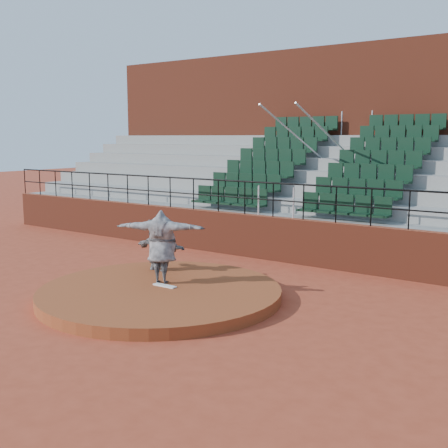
{
  "coord_description": "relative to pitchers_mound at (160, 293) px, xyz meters",
  "views": [
    {
      "loc": [
        8.36,
        -9.24,
        3.65
      ],
      "look_at": [
        0.0,
        2.5,
        1.4
      ],
      "focal_mm": 45.0,
      "sensor_mm": 36.0,
      "label": 1
    }
  ],
  "objects": [
    {
      "name": "pitcher",
      "position": [
        -0.26,
        0.36,
        0.99
      ],
      "size": [
        2.18,
        1.36,
        1.72
      ],
      "primitive_type": "imported",
      "rotation": [
        0.0,
        0.0,
        3.55
      ],
      "color": "black",
      "rests_on": "pitchers_mound"
    },
    {
      "name": "pitchers_mound",
      "position": [
        0.0,
        0.0,
        0.0
      ],
      "size": [
        5.5,
        5.5,
        0.25
      ],
      "primitive_type": "cylinder",
      "color": "brown",
      "rests_on": "ground"
    },
    {
      "name": "fielder",
      "position": [
        -1.21,
        1.27,
        0.66
      ],
      "size": [
        1.49,
        0.57,
        1.57
      ],
      "primitive_type": "imported",
      "rotation": [
        0.0,
        0.0,
        3.22
      ],
      "color": "black",
      "rests_on": "ground"
    },
    {
      "name": "seating_deck",
      "position": [
        0.0,
        8.65,
        1.31
      ],
      "size": [
        24.0,
        5.97,
        4.63
      ],
      "color": "gray",
      "rests_on": "ground"
    },
    {
      "name": "wall_railing",
      "position": [
        0.0,
        5.0,
        1.9
      ],
      "size": [
        24.04,
        0.05,
        1.03
      ],
      "color": "black",
      "rests_on": "boundary_wall"
    },
    {
      "name": "boundary_wall",
      "position": [
        0.0,
        5.0,
        0.53
      ],
      "size": [
        24.0,
        0.3,
        1.3
      ],
      "primitive_type": "cube",
      "color": "maroon",
      "rests_on": "ground"
    },
    {
      "name": "pitching_rubber",
      "position": [
        0.0,
        0.15,
        0.14
      ],
      "size": [
        0.6,
        0.15,
        0.03
      ],
      "primitive_type": "cube",
      "color": "white",
      "rests_on": "pitchers_mound"
    },
    {
      "name": "ground",
      "position": [
        0.0,
        0.0,
        -0.12
      ],
      "size": [
        90.0,
        90.0,
        0.0
      ],
      "primitive_type": "plane",
      "color": "#A33D24",
      "rests_on": "ground"
    },
    {
      "name": "press_box_facade",
      "position": [
        0.0,
        12.6,
        3.43
      ],
      "size": [
        24.0,
        3.0,
        7.1
      ],
      "primitive_type": "cube",
      "color": "maroon",
      "rests_on": "ground"
    }
  ]
}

